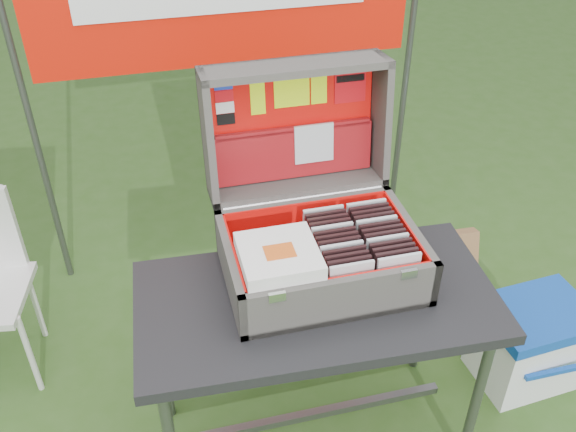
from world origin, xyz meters
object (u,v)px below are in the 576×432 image
object	(u,v)px
table	(314,371)
cardboard_box	(435,277)
suitcase	(318,191)
cooler	(530,343)

from	to	relation	value
table	cardboard_box	size ratio (longest dim) A/B	2.82
table	suitcase	xyz separation A→B (m)	(0.04, 0.15, 0.66)
suitcase	cardboard_box	xyz separation A→B (m)	(0.68, 0.37, -0.81)
table	suitcase	size ratio (longest dim) A/B	1.85
cooler	cardboard_box	xyz separation A→B (m)	(-0.22, 0.45, 0.02)
suitcase	cooler	bearing A→B (deg)	-4.97
table	cooler	world-z (taller)	table
cooler	cardboard_box	distance (m)	0.50
suitcase	table	bearing A→B (deg)	-105.00
table	cardboard_box	xyz separation A→B (m)	(0.72, 0.52, -0.15)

